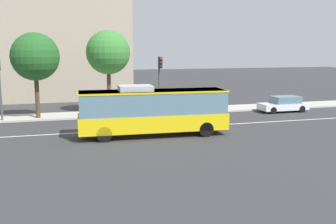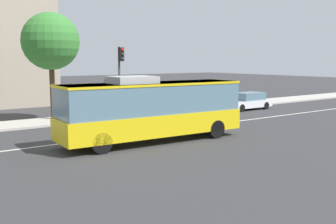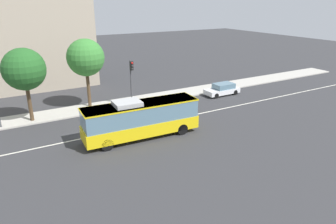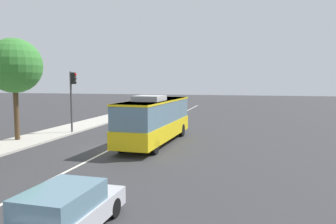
% 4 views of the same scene
% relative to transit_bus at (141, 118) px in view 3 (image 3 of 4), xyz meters
% --- Properties ---
extents(ground_plane, '(160.00, 160.00, 0.00)m').
position_rel_transit_bus_xyz_m(ground_plane, '(-2.17, 2.25, -1.81)').
color(ground_plane, '#333335').
extents(sidewalk_kerb, '(80.00, 3.35, 0.14)m').
position_rel_transit_bus_xyz_m(sidewalk_kerb, '(-2.17, 9.34, -1.74)').
color(sidewalk_kerb, '#B2ADA3').
rests_on(sidewalk_kerb, ground_plane).
extents(lane_centre_line, '(76.00, 0.16, 0.01)m').
position_rel_transit_bus_xyz_m(lane_centre_line, '(-2.17, 2.25, -1.80)').
color(lane_centre_line, silver).
rests_on(lane_centre_line, ground_plane).
extents(transit_bus, '(10.11, 2.99, 3.46)m').
position_rel_transit_bus_xyz_m(transit_bus, '(0.00, 0.00, 0.00)').
color(transit_bus, yellow).
rests_on(transit_bus, ground_plane).
extents(sedan_white, '(4.50, 1.82, 1.46)m').
position_rel_transit_bus_xyz_m(sedan_white, '(14.18, 6.43, -1.09)').
color(sedan_white, white).
rests_on(sedan_white, ground_plane).
extents(traffic_light_mid_block, '(0.34, 0.62, 5.20)m').
position_rel_transit_bus_xyz_m(traffic_light_mid_block, '(2.54, 7.86, 1.75)').
color(traffic_light_mid_block, '#47474C').
rests_on(traffic_light_mid_block, ground_plane).
extents(street_tree_kerbside_left, '(3.95, 3.95, 7.51)m').
position_rel_transit_bus_xyz_m(street_tree_kerbside_left, '(-1.66, 10.06, 3.70)').
color(street_tree_kerbside_left, '#4C3823').
rests_on(street_tree_kerbside_left, ground_plane).
extents(street_tree_kerbside_centre, '(3.94, 3.94, 7.19)m').
position_rel_transit_bus_xyz_m(street_tree_kerbside_centre, '(-7.82, 8.61, 3.38)').
color(street_tree_kerbside_centre, '#4C3823').
rests_on(street_tree_kerbside_centre, ground_plane).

